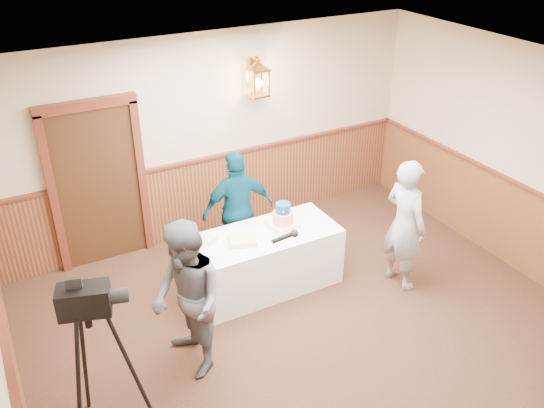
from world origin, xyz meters
The scene contains 10 objects.
ground centered at (0.00, 0.00, 0.00)m, with size 7.00×7.00×0.00m, color black.
room_shell centered at (-0.05, 0.45, 1.52)m, with size 6.02×7.02×2.81m.
display_table centered at (-0.07, 1.90, 0.38)m, with size 1.80×0.80×0.75m, color white.
tiered_cake centered at (0.20, 1.93, 0.88)m, with size 0.34×0.34×0.32m.
sheet_cake_yellow centered at (-0.37, 1.84, 0.78)m, with size 0.31×0.23×0.06m, color #E8CC8A.
sheet_cake_green centered at (-0.79, 2.06, 0.78)m, with size 0.27×0.21×0.06m, color #B0E4A1.
interviewer centered at (-1.36, 1.05, 0.84)m, with size 1.50×0.83×1.68m.
baker centered at (1.44, 1.17, 0.83)m, with size 0.61×0.40×1.66m, color #939399.
assistant_p centered at (-0.12, 2.51, 0.79)m, with size 0.93×0.39×1.58m, color #06374C.
tv_camera_rig centered at (-2.34, 0.59, 0.74)m, with size 0.64×0.60×1.65m.
Camera 1 is at (-2.75, -3.23, 4.33)m, focal length 38.00 mm.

